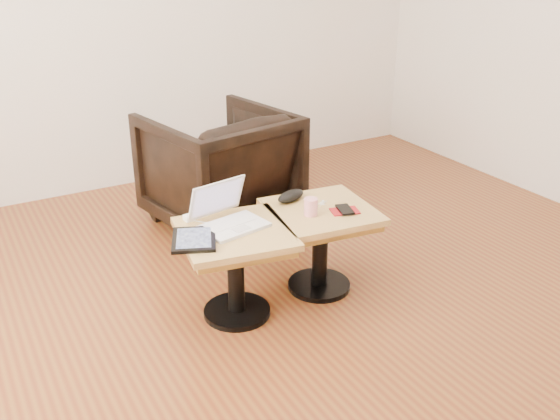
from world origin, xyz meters
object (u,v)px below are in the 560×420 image
laptop (228,217)px  striped_cup (311,207)px  side_table_right (321,229)px  side_table_left (235,252)px  armchair (219,169)px

laptop → striped_cup: bearing=-24.3°
side_table_right → laptop: (-0.48, 0.06, 0.15)m
side_table_left → armchair: 1.07m
laptop → striped_cup: size_ratio=3.93×
side_table_left → laptop: bearing=96.5°
side_table_left → armchair: armchair is taller
side_table_left → side_table_right: bearing=10.7°
side_table_left → laptop: 0.17m
side_table_right → laptop: size_ratio=1.64×
laptop → side_table_right: bearing=-17.7°
side_table_right → armchair: bearing=102.6°
side_table_right → striped_cup: bearing=-150.4°
laptop → striped_cup: (0.39, -0.10, 0.00)m
striped_cup → side_table_right: bearing=23.1°
side_table_left → armchair: size_ratio=0.71×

